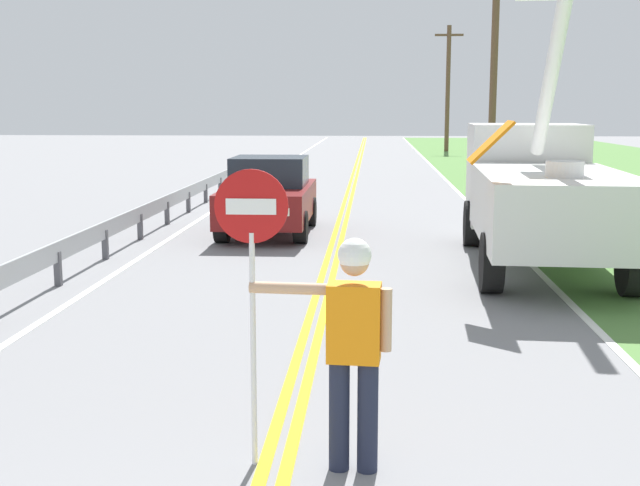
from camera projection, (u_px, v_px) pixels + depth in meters
The scene contains 11 objects.
centerline_yellow_left at pixel (342, 209), 22.49m from camera, with size 0.11×110.00×0.01m, color yellow.
centerline_yellow_right at pixel (349, 209), 22.48m from camera, with size 0.11×110.00×0.01m, color yellow.
edge_line_right at pixel (476, 210), 22.25m from camera, with size 0.12×110.00×0.01m, color silver.
edge_line_left at pixel (218, 208), 22.71m from camera, with size 0.12×110.00×0.01m, color silver.
flagger_worker at pixel (353, 340), 6.12m from camera, with size 1.09×0.27×1.83m.
stop_sign_paddle at pixel (252, 251), 6.12m from camera, with size 0.56×0.04×2.33m.
utility_bucket_truck at pixel (539, 185), 14.48m from camera, with size 2.97×6.91×5.51m.
oncoming_sedan_nearest at pixel (269, 196), 18.04m from camera, with size 1.92×4.11×1.70m.
utility_pole_mid at pixel (494, 70), 31.20m from camera, with size 1.80×0.28×8.07m.
utility_pole_far at pixel (448, 86), 51.79m from camera, with size 1.80×0.28×7.95m.
guardrail_left_shoulder at pixel (154, 209), 18.33m from camera, with size 0.10×32.00×0.71m.
Camera 1 is at (0.73, -2.33, 2.78)m, focal length 45.45 mm.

